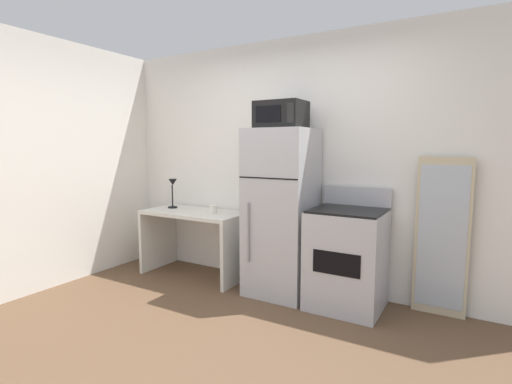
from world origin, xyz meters
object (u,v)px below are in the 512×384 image
Objects in this scene: desk_lamp at (173,188)px; refrigerator at (281,213)px; coffee_mug at (213,209)px; leaning_mirror at (442,237)px; oven_range at (347,258)px; microwave at (281,115)px; desk at (195,230)px.

desk_lamp is 0.21× the size of refrigerator.
leaning_mirror reaches higher than coffee_mug.
desk_lamp is 1.46m from refrigerator.
desk_lamp is at bearing 179.18° from oven_range.
desk_lamp is at bearing 178.17° from microwave.
oven_range reaches higher than coffee_mug.
coffee_mug is at bearing -5.66° from desk_lamp.
desk is 0.72× the size of refrigerator.
coffee_mug reaches higher than desk.
coffee_mug is 0.09× the size of oven_range.
leaning_mirror reaches higher than desk.
oven_range is 0.79× the size of leaning_mirror.
oven_range is at bearing 1.27° from coffee_mug.
coffee_mug is at bearing -6.25° from desk.
desk_lamp is 0.25× the size of leaning_mirror.
microwave is 1.49m from oven_range.
leaning_mirror is at bearing 10.68° from microwave.
coffee_mug is at bearing -172.70° from leaning_mirror.
refrigerator is (0.81, 0.04, 0.03)m from coffee_mug.
coffee_mug is 2.27m from leaning_mirror.
coffee_mug is at bearing -177.29° from refrigerator.
refrigerator reaches higher than desk.
desk_lamp is 0.67m from coffee_mug.
oven_range is (0.68, -0.01, -0.36)m from refrigerator.
refrigerator reaches higher than coffee_mug.
refrigerator is (1.46, -0.03, -0.16)m from desk_lamp.
refrigerator reaches higher than oven_range.
microwave reaches higher than desk.
leaning_mirror is at bearing 4.44° from desk_lamp.
desk_lamp reaches higher than desk.
desk is at bearing -174.23° from leaning_mirror.
desk_lamp is 3.72× the size of coffee_mug.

